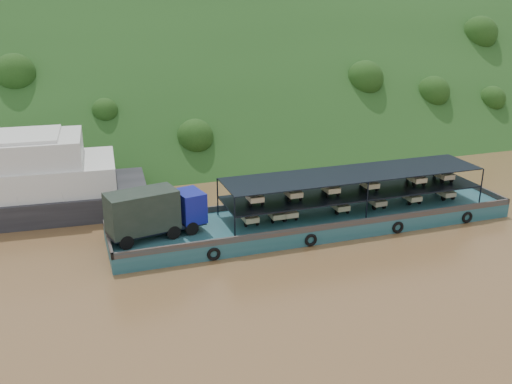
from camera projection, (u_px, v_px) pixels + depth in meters
name	position (u px, v px, depth m)	size (l,w,h in m)	color
ground	(290.00, 237.00, 47.38)	(160.00, 160.00, 0.00)	brown
hillside	(193.00, 138.00, 79.52)	(140.00, 28.00, 28.00)	#1B3D16
cargo_barge	(297.00, 216.00, 48.40)	(35.08, 7.18, 5.04)	#16494F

